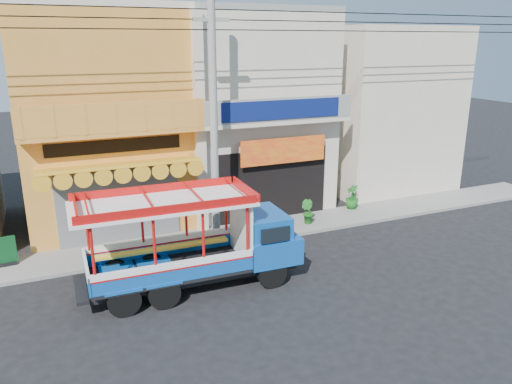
# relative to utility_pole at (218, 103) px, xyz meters

# --- Properties ---
(ground) EXTENTS (90.00, 90.00, 0.00)m
(ground) POSITION_rel_utility_pole_xyz_m (0.85, -3.30, -5.03)
(ground) COLOR black
(ground) RESTS_ON ground
(sidewalk) EXTENTS (30.00, 2.00, 0.12)m
(sidewalk) POSITION_rel_utility_pole_xyz_m (0.85, 0.70, -4.97)
(sidewalk) COLOR slate
(sidewalk) RESTS_ON ground
(shophouse_left) EXTENTS (6.00, 7.50, 8.24)m
(shophouse_left) POSITION_rel_utility_pole_xyz_m (-3.15, 4.66, -0.92)
(shophouse_left) COLOR #C8872C
(shophouse_left) RESTS_ON ground
(shophouse_right) EXTENTS (6.00, 6.75, 8.24)m
(shophouse_right) POSITION_rel_utility_pole_xyz_m (2.85, 4.66, -0.93)
(shophouse_right) COLOR beige
(shophouse_right) RESTS_ON ground
(party_pilaster) EXTENTS (0.35, 0.30, 8.00)m
(party_pilaster) POSITION_rel_utility_pole_xyz_m (-0.15, 1.55, -1.03)
(party_pilaster) COLOR beige
(party_pilaster) RESTS_ON ground
(filler_building_right) EXTENTS (6.00, 6.00, 7.60)m
(filler_building_right) POSITION_rel_utility_pole_xyz_m (9.85, 4.70, -1.23)
(filler_building_right) COLOR beige
(filler_building_right) RESTS_ON ground
(utility_pole) EXTENTS (28.00, 0.26, 9.00)m
(utility_pole) POSITION_rel_utility_pole_xyz_m (0.00, 0.00, 0.00)
(utility_pole) COLOR gray
(utility_pole) RESTS_ON ground
(songthaew_truck) EXTENTS (6.42, 2.30, 2.97)m
(songthaew_truck) POSITION_rel_utility_pole_xyz_m (-1.33, -2.62, -3.60)
(songthaew_truck) COLOR black
(songthaew_truck) RESTS_ON ground
(green_sign) EXTENTS (0.62, 0.33, 0.95)m
(green_sign) POSITION_rel_utility_pole_xyz_m (-6.84, 1.03, -4.51)
(green_sign) COLOR black
(green_sign) RESTS_ON sidewalk
(potted_plant_b) EXTENTS (0.57, 0.63, 0.93)m
(potted_plant_b) POSITION_rel_utility_pole_xyz_m (3.79, 0.53, -4.45)
(potted_plant_b) COLOR #1B601D
(potted_plant_b) RESTS_ON sidewalk
(potted_plant_c) EXTENTS (0.60, 0.60, 1.01)m
(potted_plant_c) POSITION_rel_utility_pole_xyz_m (6.41, 1.35, -4.41)
(potted_plant_c) COLOR #1B601D
(potted_plant_c) RESTS_ON sidewalk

